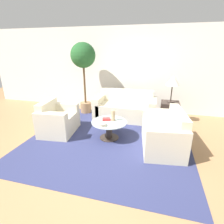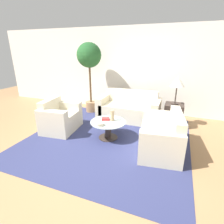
# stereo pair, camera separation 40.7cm
# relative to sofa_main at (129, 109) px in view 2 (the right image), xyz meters

# --- Properties ---
(ground_plane) EXTENTS (14.00, 14.00, 0.00)m
(ground_plane) POSITION_rel_sofa_main_xyz_m (-0.15, -2.00, -0.29)
(ground_plane) COLOR #9E754C
(wall_back) EXTENTS (10.00, 0.06, 2.60)m
(wall_back) POSITION_rel_sofa_main_xyz_m (-0.15, 0.83, 1.01)
(wall_back) COLOR white
(wall_back) RESTS_ON ground_plane
(rug) EXTENTS (3.52, 3.49, 0.01)m
(rug) POSITION_rel_sofa_main_xyz_m (-0.12, -1.32, -0.28)
(rug) COLOR navy
(rug) RESTS_ON ground_plane
(sofa_main) EXTENTS (1.74, 0.80, 0.81)m
(sofa_main) POSITION_rel_sofa_main_xyz_m (0.00, 0.00, 0.00)
(sofa_main) COLOR beige
(sofa_main) RESTS_ON ground_plane
(armchair) EXTENTS (0.83, 1.02, 0.78)m
(armchair) POSITION_rel_sofa_main_xyz_m (-1.44, -1.33, 0.00)
(armchair) COLOR beige
(armchair) RESTS_ON ground_plane
(loveseat) EXTENTS (0.92, 1.36, 0.80)m
(loveseat) POSITION_rel_sofa_main_xyz_m (1.09, -1.39, 0.00)
(loveseat) COLOR beige
(loveseat) RESTS_ON ground_plane
(coffee_table) EXTENTS (0.79, 0.79, 0.41)m
(coffee_table) POSITION_rel_sofa_main_xyz_m (-0.12, -1.32, -0.02)
(coffee_table) COLOR #332823
(coffee_table) RESTS_ON ground_plane
(side_table) EXTENTS (0.47, 0.47, 0.60)m
(side_table) POSITION_rel_sofa_main_xyz_m (1.23, -0.06, 0.01)
(side_table) COLOR #332823
(side_table) RESTS_ON ground_plane
(table_lamp) EXTENTS (0.35, 0.35, 0.71)m
(table_lamp) POSITION_rel_sofa_main_xyz_m (1.23, -0.06, 0.88)
(table_lamp) COLOR #332823
(table_lamp) RESTS_ON side_table
(potted_plant) EXTENTS (0.73, 0.73, 2.13)m
(potted_plant) POSITION_rel_sofa_main_xyz_m (-1.33, 0.19, 1.33)
(potted_plant) COLOR #93704C
(potted_plant) RESTS_ON ground_plane
(vase) EXTENTS (0.09, 0.09, 0.24)m
(vase) POSITION_rel_sofa_main_xyz_m (-0.05, -1.24, 0.24)
(vase) COLOR tan
(vase) RESTS_ON coffee_table
(bowl) EXTENTS (0.18, 0.18, 0.06)m
(bowl) POSITION_rel_sofa_main_xyz_m (-0.21, -1.58, 0.16)
(bowl) COLOR beige
(bowl) RESTS_ON coffee_table
(book_stack) EXTENTS (0.21, 0.18, 0.05)m
(book_stack) POSITION_rel_sofa_main_xyz_m (-0.21, -1.25, 0.15)
(book_stack) COLOR #BC3333
(book_stack) RESTS_ON coffee_table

